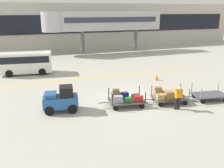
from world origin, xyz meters
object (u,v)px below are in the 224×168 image
Objects in this scene: baggage_cart_lead at (125,99)px; safety_cone_near at (157,77)px; baggage_handler at (178,97)px; baggage_cart_middle at (168,95)px; shuttle_van at (26,62)px; baggage_tug at (61,100)px; baggage_cart_tail at (210,95)px.

baggage_cart_lead is 5.59× the size of safety_cone_near.
baggage_handler is (2.85, -1.71, 0.36)m from baggage_cart_lead.
shuttle_van reaches higher than baggage_cart_middle.
baggage_tug is 0.73× the size of baggage_cart_lead.
baggage_cart_middle is 14.51m from shuttle_van.
baggage_tug is 0.73× the size of baggage_cart_tail.
shuttle_van reaches higher than baggage_cart_lead.
baggage_tug is 4.09m from baggage_cart_lead.
baggage_cart_lead reaches higher than baggage_cart_tail.
shuttle_van is (-1.65, 10.57, 0.48)m from baggage_tug.
baggage_tug is at bearing 171.10° from baggage_cart_tail.
safety_cone_near is at bearing -30.67° from shuttle_van.
safety_cone_near is (2.26, 6.48, -0.59)m from baggage_handler.
shuttle_van is at bearing 149.33° from safety_cone_near.
safety_cone_near is at bearing 24.48° from baggage_tug.
baggage_tug reaches higher than baggage_cart_lead.
shuttle_van is (-11.68, 12.14, 0.89)m from baggage_cart_tail.
baggage_tug is at bearing 171.39° from baggage_cart_lead.
baggage_cart_tail is at bearing -9.49° from baggage_cart_middle.
baggage_tug is at bearing -155.52° from safety_cone_near.
baggage_handler is 2.84× the size of safety_cone_near.
baggage_cart_middle is at bearing -8.64° from baggage_tug.
baggage_cart_middle is 1.97× the size of baggage_handler.
shuttle_van is 9.09× the size of safety_cone_near.
baggage_cart_middle is 1.00× the size of baggage_cart_tail.
baggage_cart_tail is 3.28m from baggage_handler.
baggage_tug is at bearing 171.36° from baggage_cart_middle.
baggage_handler is (6.89, -2.32, 0.11)m from baggage_tug.
safety_cone_near is (10.80, -6.40, -0.96)m from shuttle_van.
baggage_tug is 10.17m from baggage_cart_tail.
baggage_handler is at bearing -56.48° from shuttle_van.
baggage_cart_tail is (3.04, -0.51, -0.19)m from baggage_cart_middle.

